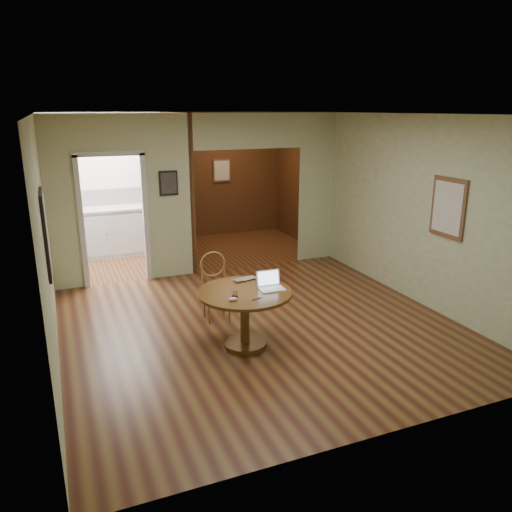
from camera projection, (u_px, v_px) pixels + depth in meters
name	position (u px, v px, depth m)	size (l,w,h in m)	color
floor	(261.00, 327.00, 6.58)	(5.00, 5.00, 0.00)	#461F14
room_shell	(169.00, 196.00, 8.79)	(5.20, 7.50, 5.00)	silver
dining_table	(245.00, 305.00, 5.92)	(1.12, 1.12, 0.70)	brown
chair	(215.00, 282.00, 6.74)	(0.41, 0.41, 0.92)	olive
open_laptop	(270.00, 283.00, 5.95)	(0.30, 0.27, 0.21)	white
closed_laptop	(247.00, 280.00, 6.21)	(0.30, 0.19, 0.02)	#B4B3B8
mouse	(233.00, 299.00, 5.57)	(0.10, 0.06, 0.04)	white
wine_glass	(235.00, 295.00, 5.64)	(0.08, 0.08, 0.09)	white
pen	(257.00, 299.00, 5.62)	(0.01, 0.01, 0.14)	#0C0D57
kitchen_cabinet	(113.00, 231.00, 9.68)	(2.06, 0.60, 0.94)	silver
grocery_bag	(148.00, 198.00, 9.76)	(0.29, 0.25, 0.29)	#C8BA92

